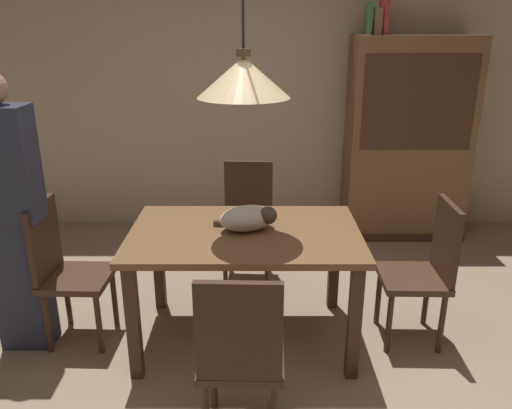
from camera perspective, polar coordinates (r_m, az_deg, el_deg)
The scene contains 14 objects.
ground at distance 2.98m, azimuth 1.07°, elevation -20.73°, with size 10.00×10.00×0.00m, color #998466.
back_wall at distance 4.95m, azimuth 0.55°, elevation 14.04°, with size 6.40×0.10×2.90m, color beige.
dining_table at distance 3.11m, azimuth -1.39°, elevation -4.74°, with size 1.40×0.90×0.75m.
chair_near_front at distance 2.41m, azimuth -1.87°, elevation -16.38°, with size 0.41×0.41×0.93m.
chair_far_back at distance 3.97m, azimuth -1.06°, elevation -1.32°, with size 0.42×0.42×0.93m.
chair_left_side at distance 3.39m, azimuth -20.96°, elevation -6.55°, with size 0.41×0.41×0.93m.
chair_right_side at distance 3.34m, azimuth 18.52°, elevation -6.64°, with size 0.41×0.41×0.93m.
cat_sleeping at distance 3.06m, azimuth -0.97°, elevation -1.53°, with size 0.41×0.33×0.16m.
pendant_lamp at distance 2.84m, azimuth -1.56°, elevation 14.22°, with size 0.52×0.52×1.30m.
hutch_bookcase at distance 4.91m, azimuth 16.54°, elevation 6.57°, with size 1.12×0.45×1.85m.
book_green_slim at distance 4.69m, azimuth 12.46°, elevation 19.80°, with size 0.03×0.20×0.26m, color #427A4C.
book_brown_thick at distance 4.70m, azimuth 13.21°, elevation 19.50°, with size 0.06×0.24×0.22m, color brown.
book_red_tall at distance 4.72m, azimuth 14.08°, elevation 19.80°, with size 0.04×0.22×0.28m, color #B73833.
person_standing at distance 3.31m, azimuth -26.04°, elevation -1.29°, with size 0.36×0.22×1.71m.
Camera 1 is at (-0.06, -2.27, 1.93)m, focal length 35.45 mm.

